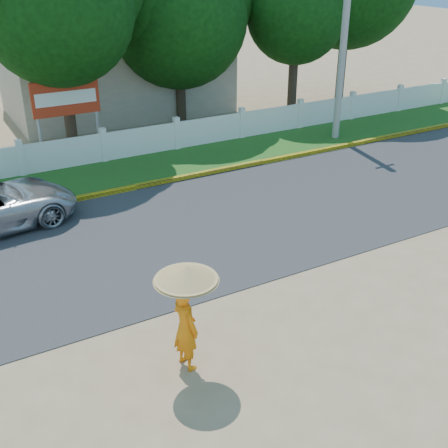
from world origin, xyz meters
name	(u,v)px	position (x,y,z in m)	size (l,w,h in m)	color
ground	(268,311)	(0.00, 0.00, 0.00)	(120.00, 120.00, 0.00)	#9E8460
road	(181,231)	(0.00, 4.50, 0.01)	(60.00, 7.00, 0.02)	#38383A
grass_verge	(118,173)	(0.00, 9.75, 0.01)	(60.00, 3.50, 0.03)	#2D601E
curb	(136,187)	(0.00, 8.05, 0.08)	(40.00, 0.18, 0.16)	yellow
fence	(104,147)	(0.00, 11.20, 0.55)	(40.00, 0.10, 1.10)	silver
building_near	(117,78)	(3.00, 18.00, 1.60)	(10.00, 6.00, 3.20)	#B7AD99
utility_pole	(343,54)	(9.48, 9.26, 3.45)	(0.28, 0.28, 6.90)	gray
monk_with_parasol	(186,303)	(-2.32, -0.72, 1.42)	(1.20, 1.20, 2.18)	orange
billboard	(66,102)	(-0.93, 12.30, 2.14)	(2.50, 0.13, 2.95)	gray
tree_row	(185,6)	(4.85, 13.98, 5.11)	(34.53, 7.74, 9.31)	#473828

